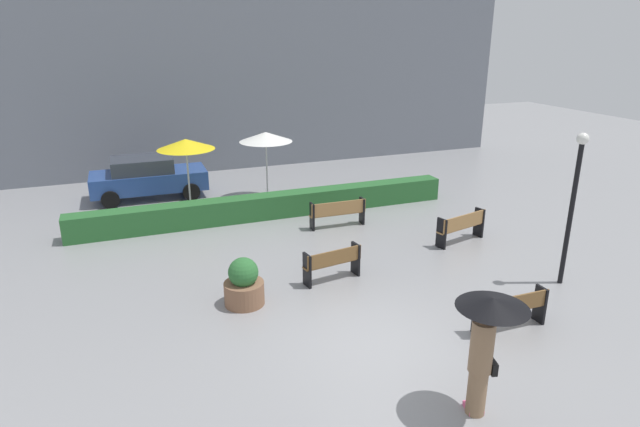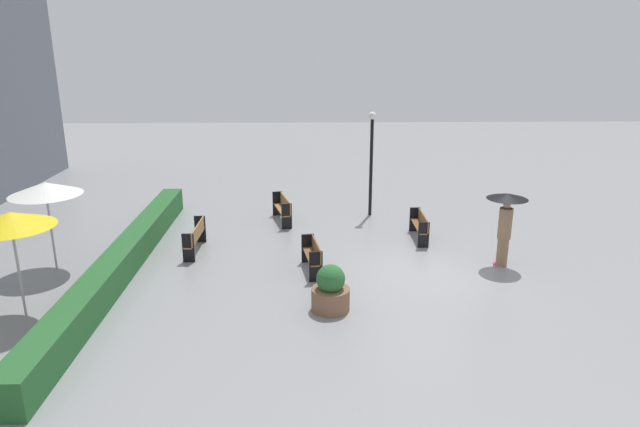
{
  "view_description": "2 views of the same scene",
  "coord_description": "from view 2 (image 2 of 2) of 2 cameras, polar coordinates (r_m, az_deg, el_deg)",
  "views": [
    {
      "loc": [
        -4.55,
        -8.41,
        6.1
      ],
      "look_at": [
        0.55,
        4.85,
        1.21
      ],
      "focal_mm": 30.12,
      "sensor_mm": 36.0,
      "label": 1
    },
    {
      "loc": [
        -14.76,
        3.23,
        6.33
      ],
      "look_at": [
        1.12,
        2.86,
        1.43
      ],
      "focal_mm": 32.03,
      "sensor_mm": 36.0,
      "label": 2
    }
  ],
  "objects": [
    {
      "name": "ground_plane",
      "position": [
        16.38,
        10.21,
        -5.89
      ],
      "size": [
        60.0,
        60.0,
        0.0
      ],
      "primitive_type": "plane",
      "color": "gray"
    },
    {
      "name": "bench_mid_center",
      "position": [
        16.07,
        -0.72,
        -4.1
      ],
      "size": [
        1.58,
        0.59,
        0.86
      ],
      "color": "brown",
      "rests_on": "ground"
    },
    {
      "name": "bench_back_row",
      "position": [
        17.95,
        -12.31,
        -2.16
      ],
      "size": [
        1.86,
        0.39,
        0.88
      ],
      "color": "#9E7242",
      "rests_on": "ground"
    },
    {
      "name": "bench_far_right",
      "position": [
        20.43,
        -3.72,
        0.63
      ],
      "size": [
        1.8,
        0.76,
        0.91
      ],
      "color": "#9E7242",
      "rests_on": "ground"
    },
    {
      "name": "bench_near_right",
      "position": [
        18.92,
        9.97,
        -1.07
      ],
      "size": [
        1.73,
        0.36,
        0.84
      ],
      "color": "brown",
      "rests_on": "ground"
    },
    {
      "name": "pedestrian_with_umbrella",
      "position": [
        17.06,
        18.05,
        -0.27
      ],
      "size": [
        1.16,
        1.16,
        2.14
      ],
      "color": "#8C6B4C",
      "rests_on": "ground"
    },
    {
      "name": "planter_pot",
      "position": [
        13.88,
        1.07,
        -7.72
      ],
      "size": [
        0.93,
        0.93,
        1.16
      ],
      "color": "brown",
      "rests_on": "ground"
    },
    {
      "name": "lamp_post",
      "position": [
        20.84,
        5.16,
        6.07
      ],
      "size": [
        0.28,
        0.28,
        3.83
      ],
      "color": "black",
      "rests_on": "ground"
    },
    {
      "name": "patio_umbrella_yellow",
      "position": [
        14.63,
        -28.55,
        -0.56
      ],
      "size": [
        1.95,
        1.95,
        2.59
      ],
      "color": "silver",
      "rests_on": "ground"
    },
    {
      "name": "patio_umbrella_white",
      "position": [
        17.39,
        -25.75,
        2.24
      ],
      "size": [
        1.95,
        1.95,
        2.55
      ],
      "color": "silver",
      "rests_on": "ground"
    },
    {
      "name": "hedge_strip",
      "position": [
        16.79,
        -19.21,
        -4.56
      ],
      "size": [
        12.93,
        0.7,
        0.8
      ],
      "primitive_type": "cube",
      "color": "#28602D",
      "rests_on": "ground"
    }
  ]
}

